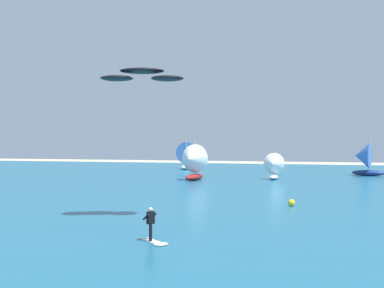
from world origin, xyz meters
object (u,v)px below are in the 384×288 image
Objects in this scene: kitesurfer at (153,230)px; marker_buoy at (292,203)px; sailboat_anchored_offshore at (273,166)px; sailboat_center_horizon at (364,159)px; sailboat_trailing at (188,155)px; sailboat_outermost at (192,162)px; kite at (142,75)px.

kitesurfer is 15.23m from marker_buoy.
sailboat_center_horizon is at bearing 38.99° from sailboat_anchored_offshore.
sailboat_anchored_offshore is 24.17m from sailboat_trailing.
marker_buoy is at bearing -82.95° from sailboat_anchored_offshore.
sailboat_anchored_offshore is at bearing 20.98° from sailboat_outermost.
sailboat_anchored_offshore is at bearing -141.01° from sailboat_center_horizon.
sailboat_trailing reaches higher than sailboat_anchored_offshore.
sailboat_anchored_offshore is at bearing -48.37° from sailboat_trailing.
sailboat_anchored_offshore is (3.34, 37.10, 1.14)m from kitesurfer.
sailboat_trailing is at bearing 131.63° from sailboat_anchored_offshore.
sailboat_outermost is 0.95× the size of sailboat_trailing.
sailboat_center_horizon reaches higher than marker_buoy.
kite is 33.14m from sailboat_anchored_offshore.
sailboat_trailing is at bearing 114.63° from marker_buoy.
kite is at bearing -100.46° from sailboat_anchored_offshore.
sailboat_outermost is at bearing -148.27° from sailboat_center_horizon.
sailboat_outermost is at bearing -73.91° from sailboat_trailing.
kitesurfer is at bearing -114.08° from marker_buoy.
kite is 45.65m from sailboat_center_horizon.
sailboat_outermost is at bearing -159.02° from sailboat_anchored_offshore.
kitesurfer is at bearing -64.45° from kite.
sailboat_center_horizon is at bearing 74.51° from marker_buoy.
sailboat_outermost is 22.69m from sailboat_trailing.
sailboat_outermost is at bearing 122.98° from marker_buoy.
kitesurfer is 0.49× the size of sailboat_anchored_offshore.
sailboat_center_horizon is at bearing -16.59° from sailboat_trailing.
kitesurfer reaches higher than marker_buoy.
sailboat_trailing reaches higher than sailboat_outermost.
sailboat_center_horizon is 10.42× the size of marker_buoy.
marker_buoy is (-9.12, -32.91, -2.18)m from sailboat_center_horizon.
marker_buoy is at bearing -105.49° from sailboat_center_horizon.
kitesurfer is 0.35× the size of sailboat_trailing.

